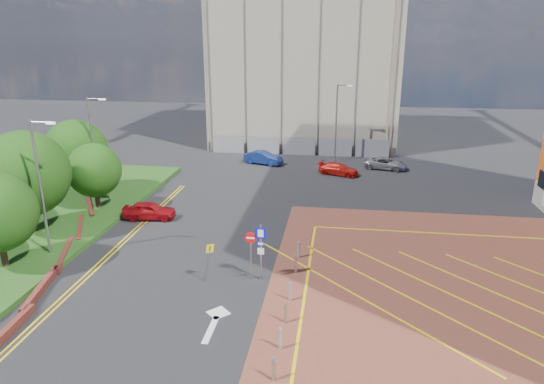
% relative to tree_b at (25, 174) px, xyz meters
% --- Properties ---
extents(ground, '(140.00, 140.00, 0.00)m').
position_rel_tree_b_xyz_m(ground, '(15.50, -5.00, -4.24)').
color(ground, black).
rests_on(ground, ground).
extents(forecourt, '(26.00, 26.00, 0.02)m').
position_rel_tree_b_xyz_m(forecourt, '(29.50, -5.00, -4.23)').
color(forecourt, brown).
rests_on(forecourt, ground).
extents(grass_bed, '(14.00, 32.00, 0.30)m').
position_rel_tree_b_xyz_m(grass_bed, '(-2.50, 1.00, -4.09)').
color(grass_bed, '#214917').
rests_on(grass_bed, ground).
extents(retaining_wall, '(6.06, 20.33, 0.40)m').
position_rel_tree_b_xyz_m(retaining_wall, '(3.70, -3.00, -4.04)').
color(retaining_wall, maroon).
rests_on(retaining_wall, ground).
extents(tree_b, '(5.60, 5.60, 6.74)m').
position_rel_tree_b_xyz_m(tree_b, '(0.00, 0.00, 0.00)').
color(tree_b, '#3D2B1C').
rests_on(tree_b, grass_bed).
extents(tree_c, '(4.00, 4.00, 4.90)m').
position_rel_tree_b_xyz_m(tree_c, '(2.00, 5.00, -1.04)').
color(tree_c, '#3D2B1C').
rests_on(tree_c, grass_bed).
extents(tree_d, '(5.00, 5.00, 6.08)m').
position_rel_tree_b_xyz_m(tree_d, '(-1.00, 8.00, -0.37)').
color(tree_d, '#3D2B1C').
rests_on(tree_d, grass_bed).
extents(lamp_left_near, '(1.53, 0.16, 8.00)m').
position_rel_tree_b_xyz_m(lamp_left_near, '(3.08, -3.00, 0.42)').
color(lamp_left_near, '#9EA0A8').
rests_on(lamp_left_near, grass_bed).
extents(lamp_left_far, '(1.53, 0.16, 8.00)m').
position_rel_tree_b_xyz_m(lamp_left_far, '(1.08, 7.00, 0.42)').
color(lamp_left_far, '#9EA0A8').
rests_on(lamp_left_far, grass_bed).
extents(lamp_back, '(1.53, 0.16, 8.00)m').
position_rel_tree_b_xyz_m(lamp_back, '(19.58, 23.00, 0.12)').
color(lamp_back, '#9EA0A8').
rests_on(lamp_back, ground).
extents(sign_cluster, '(1.17, 0.12, 3.20)m').
position_rel_tree_b_xyz_m(sign_cluster, '(15.80, -4.02, -2.28)').
color(sign_cluster, '#9EA0A8').
rests_on(sign_cluster, ground).
extents(warning_sign, '(0.62, 0.39, 2.25)m').
position_rel_tree_b_xyz_m(warning_sign, '(13.25, -4.69, -2.81)').
color(warning_sign, '#9EA0A8').
rests_on(warning_sign, ground).
extents(bollard_row, '(0.14, 11.14, 0.90)m').
position_rel_tree_b_xyz_m(bollard_row, '(17.80, -6.67, -3.77)').
color(bollard_row, '#9EA0A8').
rests_on(bollard_row, forecourt).
extents(construction_building, '(21.20, 19.20, 22.00)m').
position_rel_tree_b_xyz_m(construction_building, '(15.50, 35.00, 6.76)').
color(construction_building, gray).
rests_on(construction_building, ground).
extents(construction_fence, '(21.60, 0.06, 2.00)m').
position_rel_tree_b_xyz_m(construction_fence, '(16.50, 25.00, -3.24)').
color(construction_fence, gray).
rests_on(construction_fence, ground).
extents(car_red_left, '(3.92, 1.96, 1.28)m').
position_rel_tree_b_xyz_m(car_red_left, '(6.50, 3.91, -3.59)').
color(car_red_left, '#A10D14').
rests_on(car_red_left, ground).
extents(car_blue_back, '(4.24, 2.53, 1.32)m').
position_rel_tree_b_xyz_m(car_blue_back, '(12.21, 20.56, -3.58)').
color(car_blue_back, navy).
rests_on(car_blue_back, ground).
extents(car_red_back, '(4.16, 2.79, 1.12)m').
position_rel_tree_b_xyz_m(car_red_back, '(19.96, 17.59, -3.68)').
color(car_red_back, red).
rests_on(car_red_back, ground).
extents(car_silver_back, '(4.46, 2.82, 1.15)m').
position_rel_tree_b_xyz_m(car_silver_back, '(24.56, 20.32, -3.66)').
color(car_silver_back, '#99989E').
rests_on(car_silver_back, ground).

